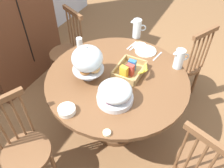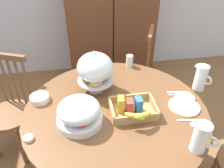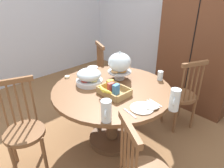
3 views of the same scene
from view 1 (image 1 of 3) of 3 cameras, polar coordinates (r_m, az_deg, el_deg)
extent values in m
plane|color=brown|center=(2.68, -0.85, -9.63)|extent=(10.00, 10.00, 0.00)
cube|color=brown|center=(3.03, -25.63, 16.55)|extent=(1.10, 0.56, 1.90)
cube|color=black|center=(2.79, -22.28, 17.52)|extent=(0.01, 0.01, 1.52)
cylinder|color=brown|center=(2.12, 1.26, 1.29)|extent=(1.31, 1.31, 0.04)
cylinder|color=brown|center=(2.36, 1.14, -4.66)|extent=(0.14, 0.14, 0.63)
cylinder|color=brown|center=(2.64, 1.03, -9.73)|extent=(0.56, 0.56, 0.06)
cylinder|color=brown|center=(2.08, -20.37, -15.77)|extent=(0.40, 0.40, 0.04)
cylinder|color=brown|center=(2.21, -13.90, -19.60)|extent=(0.04, 0.04, 0.45)
cylinder|color=brown|center=(2.35, -23.56, -17.65)|extent=(0.04, 0.04, 0.45)
cylinder|color=brown|center=(2.35, -17.26, -14.48)|extent=(0.04, 0.04, 0.45)
cylinder|color=brown|center=(1.99, -25.74, -9.76)|extent=(0.02, 0.02, 0.48)
cylinder|color=brown|center=(1.99, -23.91, -8.86)|extent=(0.02, 0.02, 0.48)
cylinder|color=brown|center=(1.99, -22.10, -7.95)|extent=(0.02, 0.02, 0.48)
cylinder|color=brown|center=(2.00, -20.30, -7.04)|extent=(0.02, 0.02, 0.48)
cylinder|color=brown|center=(2.04, 21.34, -17.88)|extent=(0.40, 0.40, 0.04)
cylinder|color=brown|center=(2.32, 18.64, -16.26)|extent=(0.04, 0.04, 0.45)
cylinder|color=brown|center=(1.76, 20.73, -17.68)|extent=(0.02, 0.02, 0.48)
cylinder|color=brown|center=(1.76, 18.76, -16.41)|extent=(0.02, 0.02, 0.48)
cylinder|color=brown|center=(1.77, 16.84, -15.14)|extent=(0.02, 0.02, 0.48)
cube|color=brown|center=(1.54, 23.18, -13.01)|extent=(0.15, 0.35, 0.05)
cylinder|color=brown|center=(2.83, 17.11, 4.81)|extent=(0.40, 0.40, 0.04)
cylinder|color=brown|center=(3.12, 16.11, 3.91)|extent=(0.04, 0.04, 0.45)
cylinder|color=brown|center=(2.95, 12.44, 1.96)|extent=(0.04, 0.04, 0.45)
cylinder|color=brown|center=(3.01, 19.92, 1.00)|extent=(0.04, 0.04, 0.45)
cylinder|color=brown|center=(2.83, 16.33, -1.21)|extent=(0.04, 0.04, 0.45)
cylinder|color=brown|center=(2.72, 22.58, 7.87)|extent=(0.02, 0.02, 0.48)
cylinder|color=brown|center=(2.67, 21.67, 7.42)|extent=(0.02, 0.02, 0.48)
cylinder|color=brown|center=(2.62, 20.73, 6.94)|extent=(0.02, 0.02, 0.48)
cylinder|color=brown|center=(2.57, 19.76, 6.45)|extent=(0.02, 0.02, 0.48)
cylinder|color=brown|center=(2.52, 18.75, 5.93)|extent=(0.02, 0.02, 0.48)
cube|color=brown|center=(2.49, 22.25, 11.67)|extent=(0.34, 0.20, 0.05)
cylinder|color=brown|center=(2.91, -11.26, 7.28)|extent=(0.40, 0.40, 0.04)
cylinder|color=brown|center=(3.10, -14.22, 4.08)|extent=(0.04, 0.04, 0.45)
cylinder|color=brown|center=(2.91, -11.55, 1.38)|extent=(0.04, 0.04, 0.45)
cylinder|color=brown|center=(3.19, -9.88, 6.22)|extent=(0.04, 0.04, 0.45)
cylinder|color=brown|center=(3.00, -7.02, 3.73)|extent=(0.04, 0.04, 0.45)
cylinder|color=brown|center=(2.94, -10.67, 13.50)|extent=(0.02, 0.02, 0.48)
cylinder|color=brown|center=(2.89, -9.92, 12.99)|extent=(0.02, 0.02, 0.48)
cylinder|color=brown|center=(2.84, -9.15, 12.45)|extent=(0.02, 0.02, 0.48)
cylinder|color=brown|center=(2.79, -8.35, 11.89)|extent=(0.02, 0.02, 0.48)
cylinder|color=brown|center=(2.73, -7.52, 11.31)|extent=(0.02, 0.02, 0.48)
cube|color=brown|center=(2.71, -9.78, 17.11)|extent=(0.17, 0.35, 0.05)
cylinder|color=silver|center=(2.11, -5.72, 1.95)|extent=(0.12, 0.12, 0.02)
cylinder|color=silver|center=(2.09, -5.79, 2.70)|extent=(0.03, 0.03, 0.09)
cylinder|color=silver|center=(2.05, -5.89, 3.76)|extent=(0.28, 0.28, 0.01)
torus|color=#B27033|center=(2.07, -5.18, 5.06)|extent=(0.10, 0.10, 0.03)
torus|color=#D19347|center=(2.06, -7.73, 4.66)|extent=(0.10, 0.10, 0.03)
torus|color=#935628|center=(2.00, -6.67, 3.19)|extent=(0.10, 0.10, 0.03)
torus|color=tan|center=(2.01, -4.35, 3.64)|extent=(0.10, 0.10, 0.03)
ellipsoid|color=silver|center=(1.98, -6.13, 6.31)|extent=(0.27, 0.27, 0.22)
sphere|color=silver|center=(1.91, -6.40, 9.14)|extent=(0.02, 0.02, 0.02)
cylinder|color=silver|center=(1.89, 0.75, -3.53)|extent=(0.30, 0.30, 0.05)
ellipsoid|color=beige|center=(1.90, 1.55, -1.40)|extent=(0.09, 0.09, 0.03)
ellipsoid|color=#8CBF59|center=(1.89, -0.97, -1.96)|extent=(0.09, 0.09, 0.03)
ellipsoid|color=#6B2D4C|center=(1.82, -0.42, -4.06)|extent=(0.09, 0.09, 0.03)
ellipsoid|color=#CC3D33|center=(1.85, 2.72, -3.33)|extent=(0.09, 0.09, 0.03)
ellipsoid|color=silver|center=(1.82, 0.78, -1.64)|extent=(0.28, 0.28, 0.13)
cylinder|color=silver|center=(2.24, 16.27, 5.99)|extent=(0.09, 0.09, 0.20)
cylinder|color=orange|center=(2.26, 16.13, 5.41)|extent=(0.08, 0.08, 0.13)
cone|color=silver|center=(2.17, 15.40, 7.50)|extent=(0.05, 0.05, 0.03)
torus|color=silver|center=(2.26, 17.70, 6.37)|extent=(0.06, 0.06, 0.07)
cylinder|color=silver|center=(2.59, 6.20, 13.48)|extent=(0.09, 0.09, 0.21)
cylinder|color=white|center=(2.61, 6.15, 12.89)|extent=(0.08, 0.08, 0.14)
cone|color=silver|center=(2.55, 5.07, 15.26)|extent=(0.05, 0.05, 0.03)
torus|color=silver|center=(2.59, 7.62, 13.59)|extent=(0.04, 0.07, 0.07)
cube|color=tan|center=(2.15, 4.33, 2.94)|extent=(0.30, 0.22, 0.01)
cube|color=tan|center=(2.10, 7.09, 2.59)|extent=(0.30, 0.02, 0.07)
cube|color=tan|center=(2.17, 1.72, 4.42)|extent=(0.30, 0.02, 0.07)
cube|color=tan|center=(2.03, 2.60, 1.08)|extent=(0.02, 0.22, 0.07)
cube|color=tan|center=(2.24, 5.98, 5.74)|extent=(0.02, 0.22, 0.07)
cube|color=gold|center=(2.06, 2.95, 3.05)|extent=(0.05, 0.08, 0.11)
cube|color=#B23D33|center=(2.09, 4.51, 3.55)|extent=(0.05, 0.07, 0.11)
cube|color=#336BAD|center=(2.13, 4.97, 4.63)|extent=(0.05, 0.07, 0.11)
ellipsoid|color=yellow|center=(2.04, 7.68, 3.09)|extent=(0.14, 0.08, 0.05)
ellipsoid|color=yellow|center=(2.06, 8.00, 3.57)|extent=(0.13, 0.03, 0.05)
ellipsoid|color=yellow|center=(2.08, 8.31, 4.05)|extent=(0.14, 0.08, 0.05)
cylinder|color=white|center=(2.43, 8.31, 8.08)|extent=(0.22, 0.22, 0.01)
cylinder|color=white|center=(2.47, 6.90, 9.30)|extent=(0.15, 0.15, 0.01)
cylinder|color=white|center=(1.84, -11.13, -6.35)|extent=(0.14, 0.14, 0.04)
cylinder|color=silver|center=(2.46, -8.04, 10.07)|extent=(0.06, 0.06, 0.11)
cylinder|color=beige|center=(1.70, -1.28, -11.99)|extent=(0.06, 0.06, 0.02)
cube|color=silver|center=(2.49, 5.52, 9.23)|extent=(0.17, 0.04, 0.01)
cube|color=silver|center=(2.50, 4.94, 9.48)|extent=(0.17, 0.04, 0.01)
cube|color=silver|center=(2.38, 11.18, 6.75)|extent=(0.17, 0.04, 0.01)
camera|label=2|loc=(1.32, 48.50, 12.06)|focal=34.59mm
camera|label=3|loc=(2.97, 47.10, 25.37)|focal=33.39mm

